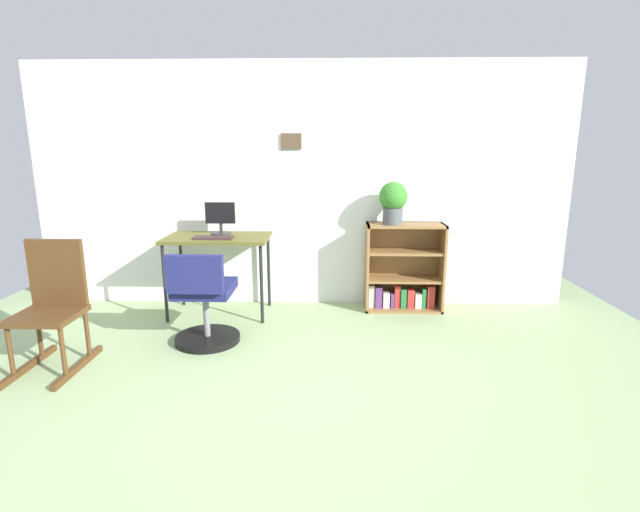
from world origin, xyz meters
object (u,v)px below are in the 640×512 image
keyboard (213,238)px  office_chair (204,304)px  bookshelf_low (403,272)px  potted_plant_on_shelf (393,201)px  monitor (220,218)px  rocking_chair (52,304)px  desk (218,243)px

keyboard → office_chair: size_ratio=0.45×
office_chair → bookshelf_low: bearing=28.8°
potted_plant_on_shelf → monitor: bearing=-178.6°
keyboard → office_chair: (0.06, -0.61, -0.42)m
keyboard → rocking_chair: 1.38m
monitor → bookshelf_low: monitor is taller
monitor → potted_plant_on_shelf: size_ratio=0.76×
desk → potted_plant_on_shelf: size_ratio=2.40×
monitor → potted_plant_on_shelf: potted_plant_on_shelf is taller
rocking_chair → keyboard: bearing=47.5°
monitor → keyboard: 0.27m
keyboard → bookshelf_low: size_ratio=0.42×
keyboard → office_chair: office_chair is taller
keyboard → rocking_chair: bearing=-132.5°
desk → bookshelf_low: bearing=6.7°
keyboard → bookshelf_low: bearing=10.4°
rocking_chair → office_chair: bearing=21.7°
office_chair → monitor: bearing=92.6°
monitor → desk: bearing=-94.6°
rocking_chair → bookshelf_low: size_ratio=1.08×
keyboard → rocking_chair: rocking_chair is taller
monitor → rocking_chair: 1.60m
monitor → office_chair: size_ratio=0.39×
desk → monitor: 0.24m
keyboard → potted_plant_on_shelf: 1.68m
office_chair → rocking_chair: 1.05m
keyboard → potted_plant_on_shelf: size_ratio=0.89×
office_chair → bookshelf_low: 1.94m
bookshelf_low → desk: bearing=-173.3°
monitor → keyboard: size_ratio=0.86×
desk → rocking_chair: size_ratio=1.04×
office_chair → potted_plant_on_shelf: 1.94m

